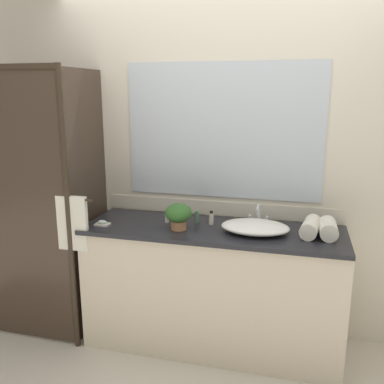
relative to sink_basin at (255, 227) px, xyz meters
name	(u,v)px	position (x,y,z in m)	size (l,w,h in m)	color
ground_plane	(212,343)	(-0.29, 0.01, -0.94)	(8.00, 8.00, 0.00)	beige
wall_back_with_mirror	(223,162)	(-0.29, 0.35, 0.37)	(4.40, 0.06, 2.60)	beige
vanity_cabinet	(212,287)	(-0.29, 0.02, -0.49)	(1.80, 0.58, 0.90)	beige
shower_enclosure	(34,206)	(-1.56, -0.18, 0.09)	(1.20, 0.59, 2.00)	#2D2319
sink_basin	(255,227)	(0.00, 0.00, 0.00)	(0.46, 0.33, 0.08)	white
faucet	(258,217)	(0.00, 0.20, 0.01)	(0.17, 0.13, 0.14)	silver
potted_plant	(179,215)	(-0.52, -0.07, 0.07)	(0.18, 0.18, 0.18)	#B77A51
soap_dish	(102,223)	(-1.07, -0.12, -0.02)	(0.10, 0.07, 0.04)	silver
amenity_bottle_conditioner	(211,218)	(-0.32, 0.10, 0.01)	(0.03, 0.03, 0.10)	silver
amenity_bottle_body_wash	(167,217)	(-0.64, 0.06, 0.00)	(0.03, 0.03, 0.08)	white
amenity_bottle_shampoo	(197,217)	(-0.43, 0.11, 0.00)	(0.03, 0.03, 0.08)	#4C7056
rolled_towel_near_edge	(328,229)	(0.47, 0.03, 0.02)	(0.12, 0.12, 0.23)	silver
rolled_towel_middle	(311,227)	(0.36, 0.04, 0.02)	(0.11, 0.11, 0.26)	silver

